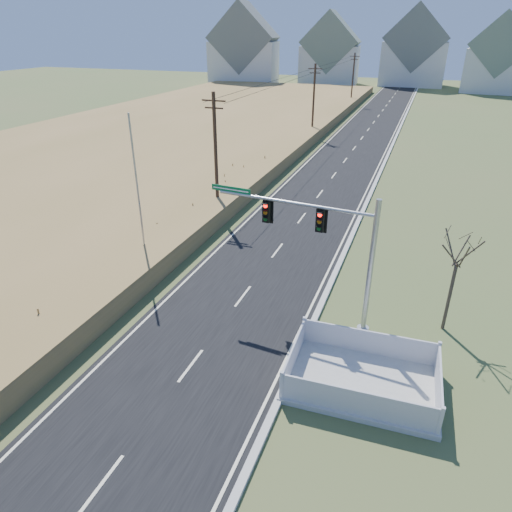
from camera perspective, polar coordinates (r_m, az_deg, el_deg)
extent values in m
plane|color=#485D2D|center=(21.62, -5.65, -10.37)|extent=(260.00, 260.00, 0.00)
cube|color=black|center=(67.12, 13.61, 14.78)|extent=(8.00, 180.00, 0.06)
cube|color=#B2AFA8|center=(66.74, 17.24, 14.34)|extent=(0.30, 180.00, 0.18)
cube|color=#9D7947|center=(65.10, -9.82, 15.33)|extent=(38.00, 110.00, 1.30)
cylinder|color=#422D1E|center=(34.68, -5.05, 12.39)|extent=(0.26, 0.26, 9.00)
cube|color=#422D1E|center=(33.94, -5.32, 18.78)|extent=(1.80, 0.10, 0.10)
cube|color=#422D1E|center=(34.01, -5.28, 17.95)|extent=(1.40, 0.10, 0.10)
cylinder|color=#422D1E|center=(62.66, 7.20, 18.65)|extent=(0.26, 0.26, 9.00)
cube|color=#422D1E|center=(62.25, 7.42, 22.20)|extent=(1.80, 0.10, 0.10)
cube|color=#422D1E|center=(62.29, 7.39, 21.75)|extent=(1.40, 0.10, 0.10)
cylinder|color=#422D1E|center=(91.92, 12.00, 20.79)|extent=(0.26, 0.26, 9.00)
cube|color=#422D1E|center=(91.64, 12.25, 23.21)|extent=(1.80, 0.10, 0.10)
cube|color=#422D1E|center=(91.67, 12.21, 22.90)|extent=(1.40, 0.10, 0.10)
cube|color=silver|center=(124.44, -1.49, 22.93)|extent=(17.38, 13.12, 10.00)
cube|color=slate|center=(124.21, -1.53, 25.64)|extent=(17.69, 13.38, 16.29)
cube|color=silver|center=(126.36, 9.14, 22.46)|extent=(14.66, 10.95, 9.00)
cube|color=slate|center=(126.11, 9.33, 24.90)|extent=(14.93, 11.17, 14.26)
cube|color=silver|center=(127.77, 19.02, 21.72)|extent=(15.00, 10.00, 10.00)
cube|color=slate|center=(127.54, 19.45, 24.34)|extent=(15.27, 10.20, 15.27)
cube|color=silver|center=(120.29, 27.80, 19.77)|extent=(13.87, 10.31, 9.00)
cube|color=slate|center=(120.03, 28.38, 22.28)|extent=(14.12, 10.51, 13.24)
cylinder|color=#9EA0A5|center=(22.63, 13.20, -8.85)|extent=(0.57, 0.57, 0.19)
cylinder|color=#9EA0A5|center=(20.97, 14.10, -1.66)|extent=(0.25, 0.25, 6.61)
cylinder|color=#9EA0A5|center=(20.85, 4.70, 6.61)|extent=(7.54, 0.84, 0.15)
cube|color=black|center=(20.68, 8.06, 4.40)|extent=(0.36, 0.31, 1.05)
cube|color=black|center=(21.54, 1.34, 5.59)|extent=(0.36, 0.31, 1.05)
cube|color=#05602F|center=(22.06, -3.16, 8.31)|extent=(2.07, 0.23, 0.28)
cube|color=#B7B5AD|center=(19.60, 13.01, -15.19)|extent=(6.11, 4.29, 0.23)
cube|color=#B6B7BC|center=(17.74, 12.51, -17.48)|extent=(5.67, 0.28, 1.13)
cube|color=#B6B7BC|center=(20.66, 13.82, -10.38)|extent=(5.67, 0.28, 1.13)
cube|color=#B6B7BC|center=(19.43, 4.73, -12.26)|extent=(0.21, 3.78, 1.13)
cube|color=#B6B7BC|center=(19.31, 21.86, -14.78)|extent=(0.21, 3.78, 1.13)
cube|color=white|center=(21.36, 16.04, -10.80)|extent=(0.53, 0.17, 0.66)
cube|color=#B6110C|center=(21.34, 16.05, -10.85)|extent=(0.42, 0.12, 0.19)
cylinder|color=#B7B5AD|center=(28.75, -13.54, -0.78)|extent=(0.40, 0.40, 0.18)
cylinder|color=#9EA0A5|center=(27.07, -14.52, 7.51)|extent=(0.11, 0.11, 8.97)
cylinder|color=#4C3F33|center=(23.09, 23.00, -4.77)|extent=(0.16, 0.16, 3.51)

